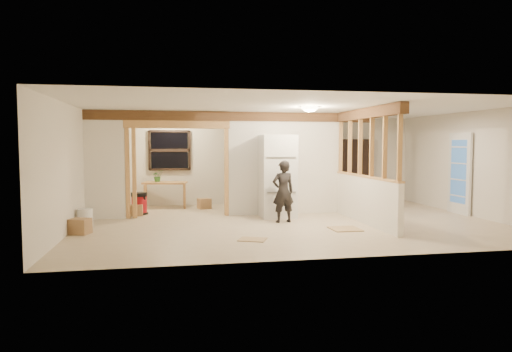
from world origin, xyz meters
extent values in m
cube|color=#C4B192|center=(0.00, 0.00, -0.01)|extent=(9.00, 6.50, 0.01)
cube|color=white|center=(0.00, 0.00, 2.50)|extent=(9.00, 6.50, 0.01)
cube|color=silver|center=(0.00, 3.25, 1.25)|extent=(9.00, 0.01, 2.50)
cube|color=silver|center=(0.00, -3.25, 1.25)|extent=(9.00, 0.01, 2.50)
cube|color=silver|center=(-4.50, 0.00, 1.25)|extent=(0.01, 6.50, 2.50)
cube|color=silver|center=(4.50, 0.00, 1.25)|extent=(0.01, 6.50, 2.50)
cube|color=silver|center=(-4.05, 1.20, 1.25)|extent=(0.90, 0.12, 2.50)
cube|color=silver|center=(0.20, 1.20, 1.25)|extent=(2.80, 0.12, 2.50)
cube|color=tan|center=(-2.40, 1.20, 1.10)|extent=(2.46, 0.14, 2.20)
cube|color=brown|center=(-1.00, 1.20, 2.38)|extent=(7.00, 0.18, 0.22)
cube|color=brown|center=(1.60, -0.40, 2.38)|extent=(0.18, 3.30, 0.22)
cube|color=silver|center=(1.60, -0.40, 0.50)|extent=(0.12, 3.20, 1.00)
cube|color=tan|center=(1.60, -0.40, 1.66)|extent=(0.14, 3.20, 1.32)
cube|color=black|center=(-2.60, 3.17, 1.55)|extent=(1.12, 0.10, 1.10)
cube|color=white|center=(4.42, 0.40, 1.00)|extent=(0.12, 0.86, 2.00)
ellipsoid|color=#FFEABF|center=(0.30, -0.50, 2.48)|extent=(0.36, 0.36, 0.16)
ellipsoid|color=#FFEABF|center=(-2.50, 2.30, 2.48)|extent=(0.32, 0.32, 0.14)
ellipsoid|color=#FFD88C|center=(-2.00, 1.60, 2.18)|extent=(0.07, 0.07, 0.07)
cube|color=white|center=(-0.09, 0.75, 0.97)|extent=(0.80, 0.77, 1.93)
imported|color=#2C2728|center=(-0.14, -0.01, 0.68)|extent=(0.54, 0.39, 1.37)
cube|color=tan|center=(-2.73, 2.75, 0.35)|extent=(1.22, 0.78, 0.71)
imported|color=#285C2B|center=(-2.92, 2.83, 0.87)|extent=(0.36, 0.34, 0.32)
cylinder|color=maroon|center=(-3.34, 1.72, 0.28)|extent=(0.56, 0.56, 0.55)
cube|color=black|center=(2.83, 3.02, 0.93)|extent=(0.93, 0.31, 1.86)
cylinder|color=white|center=(-4.31, 0.11, 0.20)|extent=(0.40, 0.40, 0.39)
cube|color=#A0774D|center=(-1.70, 2.45, 0.14)|extent=(0.39, 0.36, 0.27)
cube|color=#A0774D|center=(-3.38, 1.56, 0.13)|extent=(0.29, 0.29, 0.27)
cube|color=#A0774D|center=(-4.29, -0.57, 0.15)|extent=(0.44, 0.40, 0.29)
cube|color=tan|center=(0.89, -1.05, 0.01)|extent=(0.58, 0.58, 0.02)
cube|color=tan|center=(-1.12, -1.71, 0.01)|extent=(0.59, 0.54, 0.02)
camera|label=1|loc=(-2.52, -9.69, 1.72)|focal=32.00mm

